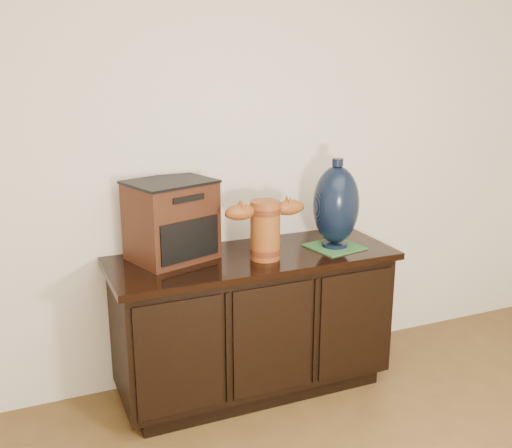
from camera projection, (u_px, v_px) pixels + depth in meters
name	position (u px, v px, depth m)	size (l,w,h in m)	color
sideboard	(253.00, 322.00, 3.13)	(1.46, 0.56, 0.75)	black
terracotta_vessel	(265.00, 226.00, 2.93)	(0.41, 0.16, 0.30)	#974D1B
tv_radio	(171.00, 220.00, 2.93)	(0.47, 0.42, 0.39)	#391A0E
green_mat	(334.00, 247.00, 3.15)	(0.25, 0.25, 0.01)	#2F6834
lamp_base	(336.00, 205.00, 3.09)	(0.28, 0.28, 0.47)	black
spray_can	(206.00, 236.00, 3.06)	(0.06, 0.06, 0.18)	maroon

